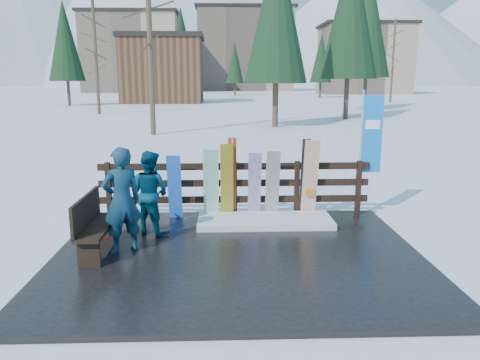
{
  "coord_description": "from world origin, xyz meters",
  "views": [
    {
      "loc": [
        -0.22,
        -7.27,
        2.87
      ],
      "look_at": [
        0.07,
        1.0,
        1.1
      ],
      "focal_mm": 35.0,
      "sensor_mm": 36.0,
      "label": 1
    }
  ],
  "objects_px": {
    "snowboard_1": "(211,184)",
    "rental_flag": "(369,139)",
    "person_back": "(150,192)",
    "person_front": "(122,201)",
    "bench": "(93,223)",
    "snowboard_0": "(175,187)",
    "snowboard_4": "(272,184)",
    "snowboard_3": "(254,185)",
    "snowboard_5": "(310,179)",
    "snowboard_2": "(227,182)"
  },
  "relations": [
    {
      "from": "rental_flag",
      "to": "person_back",
      "type": "height_order",
      "value": "rental_flag"
    },
    {
      "from": "snowboard_5",
      "to": "rental_flag",
      "type": "relative_size",
      "value": 0.64
    },
    {
      "from": "bench",
      "to": "person_front",
      "type": "bearing_deg",
      "value": 4.47
    },
    {
      "from": "snowboard_0",
      "to": "snowboard_1",
      "type": "distance_m",
      "value": 0.74
    },
    {
      "from": "bench",
      "to": "person_back",
      "type": "xyz_separation_m",
      "value": [
        0.77,
        1.02,
        0.26
      ]
    },
    {
      "from": "rental_flag",
      "to": "person_front",
      "type": "bearing_deg",
      "value": -155.62
    },
    {
      "from": "rental_flag",
      "to": "snowboard_1",
      "type": "bearing_deg",
      "value": -175.28
    },
    {
      "from": "snowboard_0",
      "to": "snowboard_1",
      "type": "relative_size",
      "value": 0.93
    },
    {
      "from": "snowboard_2",
      "to": "person_front",
      "type": "xyz_separation_m",
      "value": [
        -1.72,
        -1.85,
        0.1
      ]
    },
    {
      "from": "snowboard_0",
      "to": "snowboard_2",
      "type": "xyz_separation_m",
      "value": [
        1.06,
        0.0,
        0.11
      ]
    },
    {
      "from": "bench",
      "to": "snowboard_0",
      "type": "xyz_separation_m",
      "value": [
        1.13,
        1.88,
        0.15
      ]
    },
    {
      "from": "snowboard_3",
      "to": "rental_flag",
      "type": "xyz_separation_m",
      "value": [
        2.39,
        0.27,
        0.91
      ]
    },
    {
      "from": "person_front",
      "to": "snowboard_4",
      "type": "bearing_deg",
      "value": -175.19
    },
    {
      "from": "bench",
      "to": "snowboard_1",
      "type": "bearing_deg",
      "value": 45.23
    },
    {
      "from": "snowboard_3",
      "to": "rental_flag",
      "type": "distance_m",
      "value": 2.57
    },
    {
      "from": "bench",
      "to": "snowboard_3",
      "type": "xyz_separation_m",
      "value": [
        2.75,
        1.88,
        0.18
      ]
    },
    {
      "from": "snowboard_3",
      "to": "snowboard_0",
      "type": "bearing_deg",
      "value": 180.0
    },
    {
      "from": "person_front",
      "to": "bench",
      "type": "bearing_deg",
      "value": -25.62
    },
    {
      "from": "person_front",
      "to": "snowboard_2",
      "type": "bearing_deg",
      "value": -163.03
    },
    {
      "from": "snowboard_3",
      "to": "person_front",
      "type": "relative_size",
      "value": 0.81
    },
    {
      "from": "snowboard_1",
      "to": "snowboard_2",
      "type": "relative_size",
      "value": 0.94
    },
    {
      "from": "bench",
      "to": "snowboard_3",
      "type": "distance_m",
      "value": 3.34
    },
    {
      "from": "snowboard_5",
      "to": "bench",
      "type": "bearing_deg",
      "value": -154.13
    },
    {
      "from": "snowboard_5",
      "to": "person_front",
      "type": "bearing_deg",
      "value": -151.59
    },
    {
      "from": "snowboard_0",
      "to": "snowboard_2",
      "type": "bearing_deg",
      "value": 0.0
    },
    {
      "from": "snowboard_0",
      "to": "person_front",
      "type": "height_order",
      "value": "person_front"
    },
    {
      "from": "snowboard_3",
      "to": "snowboard_1",
      "type": "bearing_deg",
      "value": -180.0
    },
    {
      "from": "bench",
      "to": "snowboard_0",
      "type": "height_order",
      "value": "snowboard_0"
    },
    {
      "from": "snowboard_2",
      "to": "person_back",
      "type": "bearing_deg",
      "value": -148.68
    },
    {
      "from": "snowboard_3",
      "to": "person_front",
      "type": "xyz_separation_m",
      "value": [
        -2.28,
        -1.85,
        0.18
      ]
    },
    {
      "from": "snowboard_5",
      "to": "person_front",
      "type": "xyz_separation_m",
      "value": [
        -3.41,
        -1.85,
        0.06
      ]
    },
    {
      "from": "snowboard_3",
      "to": "snowboard_4",
      "type": "relative_size",
      "value": 0.97
    },
    {
      "from": "snowboard_2",
      "to": "snowboard_4",
      "type": "height_order",
      "value": "snowboard_2"
    },
    {
      "from": "bench",
      "to": "snowboard_4",
      "type": "height_order",
      "value": "snowboard_4"
    },
    {
      "from": "snowboard_5",
      "to": "person_back",
      "type": "distance_m",
      "value": 3.23
    },
    {
      "from": "snowboard_0",
      "to": "bench",
      "type": "bearing_deg",
      "value": -120.99
    },
    {
      "from": "bench",
      "to": "person_front",
      "type": "height_order",
      "value": "person_front"
    },
    {
      "from": "snowboard_1",
      "to": "rental_flag",
      "type": "bearing_deg",
      "value": 4.72
    },
    {
      "from": "snowboard_1",
      "to": "rental_flag",
      "type": "xyz_separation_m",
      "value": [
        3.27,
        0.27,
        0.88
      ]
    },
    {
      "from": "rental_flag",
      "to": "person_front",
      "type": "height_order",
      "value": "rental_flag"
    },
    {
      "from": "snowboard_0",
      "to": "rental_flag",
      "type": "height_order",
      "value": "rental_flag"
    },
    {
      "from": "snowboard_1",
      "to": "snowboard_3",
      "type": "xyz_separation_m",
      "value": [
        0.88,
        0.0,
        -0.03
      ]
    },
    {
      "from": "snowboard_2",
      "to": "person_front",
      "type": "height_order",
      "value": "person_front"
    },
    {
      "from": "bench",
      "to": "rental_flag",
      "type": "relative_size",
      "value": 0.58
    },
    {
      "from": "person_front",
      "to": "snowboard_1",
      "type": "bearing_deg",
      "value": -157.22
    },
    {
      "from": "snowboard_1",
      "to": "person_back",
      "type": "relative_size",
      "value": 0.95
    },
    {
      "from": "snowboard_1",
      "to": "snowboard_3",
      "type": "distance_m",
      "value": 0.88
    },
    {
      "from": "snowboard_1",
      "to": "snowboard_3",
      "type": "bearing_deg",
      "value": 0.0
    },
    {
      "from": "snowboard_3",
      "to": "snowboard_5",
      "type": "distance_m",
      "value": 1.14
    },
    {
      "from": "bench",
      "to": "person_front",
      "type": "relative_size",
      "value": 0.85
    }
  ]
}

